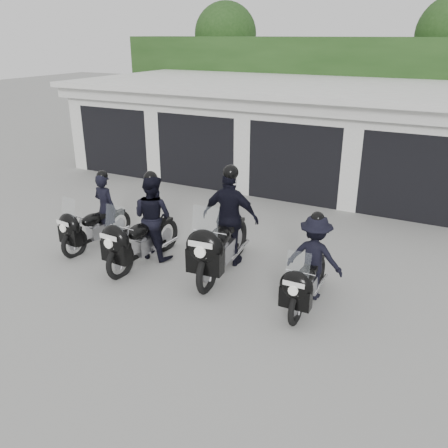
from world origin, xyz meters
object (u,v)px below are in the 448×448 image
at_px(police_bike_a, 96,217).
at_px(police_bike_c, 226,226).
at_px(police_bike_d, 312,264).
at_px(police_bike_b, 147,224).

height_order(police_bike_a, police_bike_c, police_bike_c).
distance_m(police_bike_c, police_bike_d, 1.95).
distance_m(police_bike_a, police_bike_c, 3.06).
relative_size(police_bike_b, police_bike_c, 0.90).
xyz_separation_m(police_bike_b, police_bike_d, (3.49, -0.02, -0.10)).
relative_size(police_bike_a, police_bike_b, 0.89).
xyz_separation_m(police_bike_c, police_bike_d, (1.88, -0.45, -0.20)).
height_order(police_bike_b, police_bike_d, police_bike_b).
xyz_separation_m(police_bike_a, police_bike_b, (1.43, -0.09, 0.13)).
height_order(police_bike_c, police_bike_d, police_bike_c).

